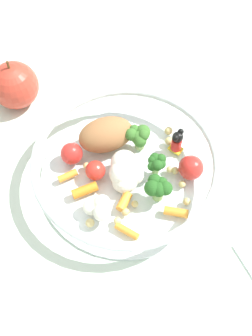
{
  "coord_description": "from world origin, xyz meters",
  "views": [
    {
      "loc": [
        0.31,
        -0.02,
        0.5
      ],
      "look_at": [
        0.02,
        -0.01,
        0.03
      ],
      "focal_mm": 45.18,
      "sensor_mm": 36.0,
      "label": 1
    }
  ],
  "objects": [
    {
      "name": "ground_plane",
      "position": [
        0.0,
        0.0,
        0.0
      ],
      "size": [
        2.4,
        2.4,
        0.0
      ],
      "primitive_type": "plane",
      "color": "silver"
    },
    {
      "name": "food_container",
      "position": [
        0.01,
        -0.01,
        0.03
      ],
      "size": [
        0.24,
        0.24,
        0.06
      ],
      "color": "white",
      "rests_on": "ground_plane"
    },
    {
      "name": "loose_apple",
      "position": [
        -0.13,
        -0.17,
        0.04
      ],
      "size": [
        0.07,
        0.07,
        0.08
      ],
      "color": "#BC3828",
      "rests_on": "ground_plane"
    }
  ]
}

